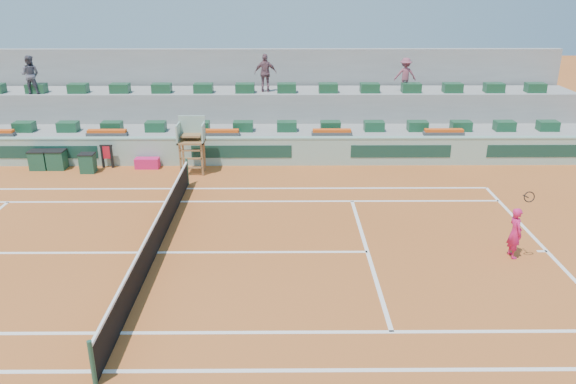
# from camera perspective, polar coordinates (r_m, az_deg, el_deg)

# --- Properties ---
(ground) EXTENTS (90.00, 90.00, 0.00)m
(ground) POSITION_cam_1_polar(r_m,az_deg,el_deg) (17.57, -13.17, -6.02)
(ground) COLOR #AB5321
(ground) RESTS_ON ground
(seating_tier_lower) EXTENTS (36.00, 4.00, 1.20)m
(seating_tier_lower) POSITION_cam_1_polar(r_m,az_deg,el_deg) (27.21, -8.62, 5.41)
(seating_tier_lower) COLOR #999996
(seating_tier_lower) RESTS_ON ground
(seating_tier_upper) EXTENTS (36.00, 2.40, 2.60)m
(seating_tier_upper) POSITION_cam_1_polar(r_m,az_deg,el_deg) (28.57, -8.27, 7.63)
(seating_tier_upper) COLOR #999996
(seating_tier_upper) RESTS_ON ground
(stadium_back_wall) EXTENTS (36.00, 0.40, 4.40)m
(stadium_back_wall) POSITION_cam_1_polar(r_m,az_deg,el_deg) (29.93, -7.96, 10.02)
(stadium_back_wall) COLOR #999996
(stadium_back_wall) RESTS_ON ground
(player_bag) EXTENTS (1.03, 0.46, 0.46)m
(player_bag) POSITION_cam_1_polar(r_m,az_deg,el_deg) (25.22, -14.11, 2.87)
(player_bag) COLOR #DE1C64
(player_bag) RESTS_ON ground
(spectator_left) EXTENTS (0.87, 0.68, 1.79)m
(spectator_left) POSITION_cam_1_polar(r_m,az_deg,el_deg) (29.64, -24.71, 10.78)
(spectator_left) COLOR #52515F
(spectator_left) RESTS_ON seating_tier_upper
(spectator_mid) EXTENTS (1.06, 0.44, 1.81)m
(spectator_mid) POSITION_cam_1_polar(r_m,az_deg,el_deg) (27.49, -2.30, 11.99)
(spectator_mid) COLOR #79505C
(spectator_mid) RESTS_ON seating_tier_upper
(spectator_right) EXTENTS (1.07, 0.65, 1.60)m
(spectator_right) POSITION_cam_1_polar(r_m,az_deg,el_deg) (28.19, 11.83, 11.59)
(spectator_right) COLOR #8C4657
(spectator_right) RESTS_ON seating_tier_upper
(court_lines) EXTENTS (23.89, 11.09, 0.01)m
(court_lines) POSITION_cam_1_polar(r_m,az_deg,el_deg) (17.57, -13.17, -6.01)
(court_lines) COLOR white
(court_lines) RESTS_ON ground
(tennis_net) EXTENTS (0.10, 11.97, 1.10)m
(tennis_net) POSITION_cam_1_polar(r_m,az_deg,el_deg) (17.34, -13.31, -4.47)
(tennis_net) COLOR black
(tennis_net) RESTS_ON ground
(advertising_hoarding) EXTENTS (36.00, 0.34, 1.26)m
(advertising_hoarding) POSITION_cam_1_polar(r_m,az_deg,el_deg) (25.10, -9.24, 4.12)
(advertising_hoarding) COLOR #91B7A7
(advertising_hoarding) RESTS_ON ground
(umpire_chair) EXTENTS (1.10, 0.90, 2.40)m
(umpire_chair) POSITION_cam_1_polar(r_m,az_deg,el_deg) (23.91, -9.76, 5.50)
(umpire_chair) COLOR brown
(umpire_chair) RESTS_ON ground
(seat_row_lower) EXTENTS (32.90, 0.60, 0.44)m
(seat_row_lower) POSITION_cam_1_polar(r_m,az_deg,el_deg) (26.14, -8.98, 6.61)
(seat_row_lower) COLOR #18482B
(seat_row_lower) RESTS_ON seating_tier_lower
(seat_row_upper) EXTENTS (32.90, 0.60, 0.44)m
(seat_row_upper) POSITION_cam_1_polar(r_m,az_deg,el_deg) (27.68, -8.59, 10.40)
(seat_row_upper) COLOR #18482B
(seat_row_upper) RESTS_ON seating_tier_upper
(flower_planters) EXTENTS (26.80, 0.36, 0.28)m
(flower_planters) POSITION_cam_1_polar(r_m,az_deg,el_deg) (25.67, -12.55, 5.89)
(flower_planters) COLOR #464646
(flower_planters) RESTS_ON seating_tier_lower
(drink_cooler_a) EXTENTS (0.64, 0.55, 0.84)m
(drink_cooler_a) POSITION_cam_1_polar(r_m,az_deg,el_deg) (25.34, -19.68, 2.80)
(drink_cooler_a) COLOR #174731
(drink_cooler_a) RESTS_ON ground
(drink_cooler_b) EXTENTS (0.77, 0.67, 0.84)m
(drink_cooler_b) POSITION_cam_1_polar(r_m,az_deg,el_deg) (26.29, -22.43, 3.06)
(drink_cooler_b) COLOR #174731
(drink_cooler_b) RESTS_ON ground
(drink_cooler_c) EXTENTS (0.75, 0.65, 0.84)m
(drink_cooler_c) POSITION_cam_1_polar(r_m,az_deg,el_deg) (26.57, -23.98, 3.01)
(drink_cooler_c) COLOR #174731
(drink_cooler_c) RESTS_ON ground
(towel_rack) EXTENTS (0.55, 0.09, 1.03)m
(towel_rack) POSITION_cam_1_polar(r_m,az_deg,el_deg) (25.65, -17.93, 3.65)
(towel_rack) COLOR black
(towel_rack) RESTS_ON ground
(tennis_player) EXTENTS (0.43, 0.86, 2.28)m
(tennis_player) POSITION_cam_1_polar(r_m,az_deg,el_deg) (17.85, 22.08, -3.82)
(tennis_player) COLOR #DE1C64
(tennis_player) RESTS_ON ground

